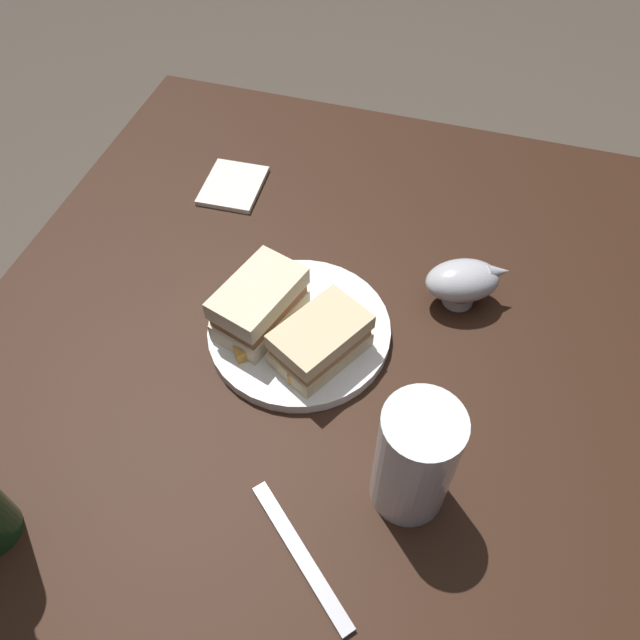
{
  "coord_description": "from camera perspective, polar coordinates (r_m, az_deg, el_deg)",
  "views": [
    {
      "loc": [
        -0.48,
        -0.12,
        1.38
      ],
      "look_at": [
        -0.01,
        0.03,
        0.74
      ],
      "focal_mm": 35.21,
      "sensor_mm": 36.0,
      "label": 1
    }
  ],
  "objects": [
    {
      "name": "potato_wedge_right_edge",
      "position": [
        0.79,
        -2.13,
        -2.91
      ],
      "size": [
        0.03,
        0.05,
        0.02
      ],
      "primitive_type": "cube",
      "rotation": [
        0.0,
        0.0,
        1.9
      ],
      "color": "gold",
      "rests_on": "plate"
    },
    {
      "name": "potato_wedge_front",
      "position": [
        0.78,
        -1.81,
        -4.14
      ],
      "size": [
        0.05,
        0.02,
        0.02
      ],
      "primitive_type": "cube",
      "rotation": [
        0.0,
        0.0,
        0.06
      ],
      "color": "gold",
      "rests_on": "plate"
    },
    {
      "name": "napkin",
      "position": [
        1.05,
        -7.9,
        12.02
      ],
      "size": [
        0.11,
        0.1,
        0.01
      ],
      "primitive_type": "cube",
      "rotation": [
        0.0,
        0.0,
        0.05
      ],
      "color": "silver",
      "rests_on": "dining_table"
    },
    {
      "name": "potato_wedge_stray",
      "position": [
        0.8,
        -7.46,
        -2.11
      ],
      "size": [
        0.05,
        0.04,
        0.02
      ],
      "primitive_type": "cube",
      "rotation": [
        0.0,
        0.0,
        3.82
      ],
      "color": "gold",
      "rests_on": "plate"
    },
    {
      "name": "sandwich_half_left",
      "position": [
        0.81,
        -5.54,
        1.45
      ],
      "size": [
        0.14,
        0.11,
        0.07
      ],
      "color": "beige",
      "rests_on": "plate"
    },
    {
      "name": "potato_wedge_back",
      "position": [
        0.81,
        -4.81,
        -0.74
      ],
      "size": [
        0.04,
        0.04,
        0.02
      ],
      "primitive_type": "cube",
      "rotation": [
        0.0,
        0.0,
        0.77
      ],
      "color": "#B77F33",
      "rests_on": "plate"
    },
    {
      "name": "plate",
      "position": [
        0.83,
        -1.88,
        -0.96
      ],
      "size": [
        0.24,
        0.24,
        0.02
      ],
      "primitive_type": "cylinder",
      "color": "white",
      "rests_on": "dining_table"
    },
    {
      "name": "dining_table",
      "position": [
        1.14,
        1.4,
        -11.83
      ],
      "size": [
        1.01,
        0.98,
        0.71
      ],
      "primitive_type": "cube",
      "color": "black",
      "rests_on": "ground"
    },
    {
      "name": "sandwich_half_right",
      "position": [
        0.77,
        0.06,
        -1.87
      ],
      "size": [
        0.14,
        0.12,
        0.06
      ],
      "color": "beige",
      "rests_on": "plate"
    },
    {
      "name": "ground_plane",
      "position": [
        1.47,
        1.12,
        -17.87
      ],
      "size": [
        6.0,
        6.0,
        0.0
      ],
      "primitive_type": "plane",
      "color": "#4C4238"
    },
    {
      "name": "potato_wedge_middle",
      "position": [
        0.79,
        -2.23,
        -2.72
      ],
      "size": [
        0.04,
        0.05,
        0.01
      ],
      "primitive_type": "cube",
      "rotation": [
        0.0,
        0.0,
        5.12
      ],
      "color": "#AD702D",
      "rests_on": "plate"
    },
    {
      "name": "pint_glass",
      "position": [
        0.67,
        8.52,
        -12.81
      ],
      "size": [
        0.08,
        0.08,
        0.16
      ],
      "color": "white",
      "rests_on": "dining_table"
    },
    {
      "name": "fork",
      "position": [
        0.7,
        -1.76,
        -20.57
      ],
      "size": [
        0.13,
        0.15,
        0.01
      ],
      "primitive_type": "cube",
      "rotation": [
        0.0,
        0.0,
        4.0
      ],
      "color": "silver",
      "rests_on": "dining_table"
    },
    {
      "name": "gravy_boat",
      "position": [
        0.86,
        12.91,
        3.48
      ],
      "size": [
        0.1,
        0.12,
        0.07
      ],
      "color": "#B7B7BC",
      "rests_on": "dining_table"
    },
    {
      "name": "potato_wedge_left_edge",
      "position": [
        0.78,
        -0.94,
        -3.93
      ],
      "size": [
        0.04,
        0.05,
        0.02
      ],
      "primitive_type": "cube",
      "rotation": [
        0.0,
        0.0,
        5.1
      ],
      "color": "gold",
      "rests_on": "plate"
    }
  ]
}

